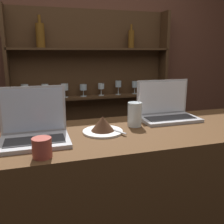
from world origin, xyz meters
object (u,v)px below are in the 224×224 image
laptop_near (34,129)px  water_glass (135,114)px  laptop_far (167,110)px  cake_plate (103,126)px  coffee_cup (42,148)px

laptop_near → water_glass: 0.54m
laptop_far → water_glass: bearing=-160.6°
laptop_near → cake_plate: bearing=4.8°
coffee_cup → laptop_far: bearing=26.6°
laptop_near → coffee_cup: size_ratio=3.84×
cake_plate → water_glass: size_ratio=1.10×
laptop_near → coffee_cup: bearing=-82.3°
coffee_cup → cake_plate: bearing=37.1°
laptop_far → cake_plate: (-0.44, -0.14, -0.02)m
laptop_near → laptop_far: (0.78, 0.17, -0.00)m
laptop_near → water_glass: size_ratio=1.64×
cake_plate → laptop_near: bearing=-175.2°
laptop_near → laptop_far: size_ratio=0.89×
laptop_near → laptop_far: 0.80m
cake_plate → laptop_far: bearing=18.0°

